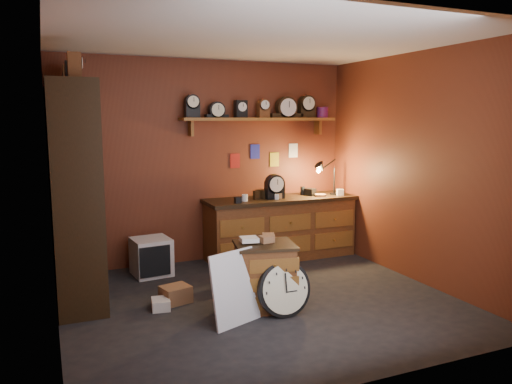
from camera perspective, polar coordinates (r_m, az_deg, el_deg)
The scene contains 11 objects.
floor at distance 5.42m, azimuth 0.59°, elevation -12.45°, with size 4.00×4.00×0.00m, color black.
room_shell at distance 5.18m, azimuth 0.60°, elevation 6.10°, with size 4.02×3.62×2.71m.
shelving_unit at distance 5.66m, azimuth -20.45°, elevation 1.02°, with size 0.47×1.60×2.58m.
workbench at distance 6.95m, azimuth 2.82°, elevation -3.70°, with size 2.12×0.66×1.36m.
low_cabinet at distance 5.14m, azimuth 1.02°, elevation -9.22°, with size 0.69×0.62×0.77m.
big_round_clock at distance 4.99m, azimuth 3.24°, elevation -11.02°, with size 0.55×0.18×0.55m.
white_panel at distance 4.91m, azimuth -2.37°, elevation -14.73°, with size 0.54×0.02×0.72m, color silver.
mini_fridge at distance 6.37m, azimuth -11.87°, elevation -7.24°, with size 0.49×0.51×0.46m.
floor_box_a at distance 5.44m, azimuth -9.17°, elevation -11.47°, with size 0.29×0.24×0.18m, color #90623F.
floor_box_b at distance 5.30m, azimuth -10.82°, elevation -12.47°, with size 0.18×0.22×0.11m, color white.
floor_box_c at distance 5.81m, azimuth -3.20°, elevation -10.02°, with size 0.25×0.21×0.19m, color #90623F.
Camera 1 is at (-2.04, -4.64, 1.93)m, focal length 35.00 mm.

